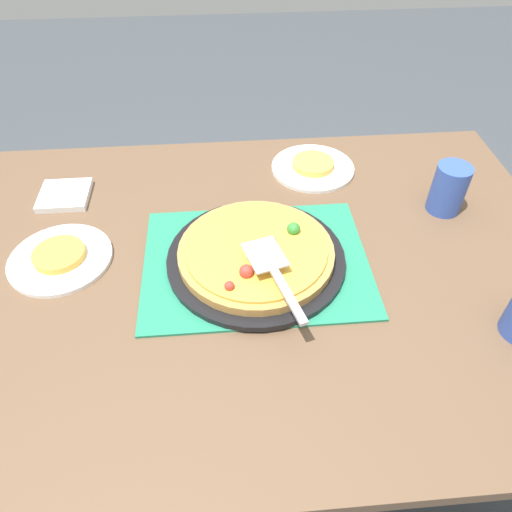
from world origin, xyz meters
The scene contains 12 objects.
ground_plane centered at (0.00, 0.00, 0.00)m, with size 8.00×8.00×0.00m, color #3D4247.
dining_table centered at (0.00, 0.00, 0.64)m, with size 1.40×1.00×0.75m.
placemat centered at (0.00, 0.00, 0.75)m, with size 0.48×0.36×0.01m, color #237F5B.
pizza_pan centered at (0.00, 0.00, 0.76)m, with size 0.38×0.38×0.01m, color black.
pizza centered at (0.00, 0.00, 0.78)m, with size 0.33×0.33×0.05m.
plate_near_left centered at (0.42, -0.04, 0.76)m, with size 0.22×0.22×0.01m, color white.
plate_far_right centered at (-0.18, -0.34, 0.76)m, with size 0.22×0.22×0.01m, color white.
served_slice_left centered at (0.42, -0.04, 0.77)m, with size 0.11×0.11×0.02m, color gold.
served_slice_right centered at (-0.18, -0.34, 0.77)m, with size 0.11×0.11×0.02m, color #EAB747.
cup_near centered at (-0.47, -0.15, 0.81)m, with size 0.08×0.08×0.12m, color #3351AD.
pizza_server centered at (-0.03, 0.09, 0.82)m, with size 0.11×0.23×0.01m.
napkin_stack centered at (0.46, -0.27, 0.76)m, with size 0.12×0.12×0.02m, color white.
Camera 1 is at (0.06, 0.72, 1.48)m, focal length 33.40 mm.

